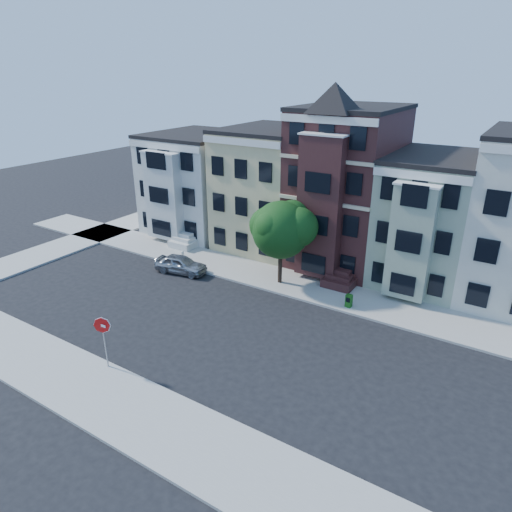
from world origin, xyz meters
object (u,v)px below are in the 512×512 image
Objects in this scene: street_tree at (281,234)px; fire_hydrant at (183,257)px; parked_car at (181,264)px; newspaper_box at (349,301)px; stop_sign at (104,339)px.

street_tree is 10.94× the size of fire_hydrant.
parked_car is at bearing -162.47° from street_tree.
newspaper_box is (5.73, -0.84, -3.36)m from street_tree.
fire_hydrant is at bearing 108.55° from stop_sign.
stop_sign is at bearing -167.04° from parked_car.
fire_hydrant is (-14.44, 0.08, -0.09)m from newspaper_box.
parked_car is (-7.52, -2.37, -3.24)m from street_tree.
street_tree is 6.69m from newspaper_box.
street_tree reaches higher than parked_car.
fire_hydrant is (-1.20, 1.61, -0.21)m from parked_car.
fire_hydrant is at bearing 26.44° from parked_car.
street_tree is 9.40m from fire_hydrant.
street_tree is 8.66× the size of newspaper_box.
parked_car is at bearing 106.69° from stop_sign.
newspaper_box is at bearing -8.33° from street_tree.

